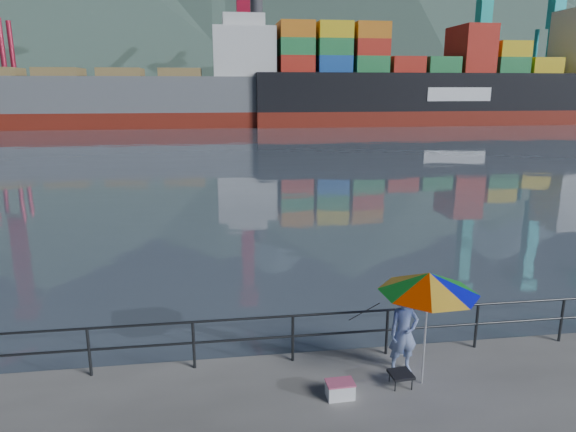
# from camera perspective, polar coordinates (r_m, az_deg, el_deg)

# --- Properties ---
(harbor_water) EXTENTS (500.00, 280.00, 0.00)m
(harbor_water) POSITION_cam_1_polar(r_m,az_deg,el_deg) (137.87, -8.06, 11.68)
(harbor_water) COLOR #4E5C6C
(harbor_water) RESTS_ON ground
(far_dock) EXTENTS (200.00, 40.00, 0.40)m
(far_dock) POSITION_cam_1_polar(r_m,az_deg,el_deg) (101.44, -2.20, 10.98)
(far_dock) COLOR #514F4C
(far_dock) RESTS_ON ground
(guardrail) EXTENTS (22.00, 0.06, 1.03)m
(guardrail) POSITION_cam_1_polar(r_m,az_deg,el_deg) (10.69, -4.92, -13.65)
(guardrail) COLOR #2D3033
(guardrail) RESTS_ON ground
(mountains) EXTENTS (600.00, 332.80, 80.00)m
(mountains) POSITION_cam_1_polar(r_m,az_deg,el_deg) (221.10, 2.40, 21.90)
(mountains) COLOR #385147
(mountains) RESTS_ON ground
(port_cranes) EXTENTS (116.00, 28.00, 38.40)m
(port_cranes) POSITION_cam_1_polar(r_m,az_deg,el_deg) (97.56, 11.47, 20.02)
(port_cranes) COLOR #C9233F
(port_cranes) RESTS_ON ground
(container_stacks) EXTENTS (58.00, 5.40, 7.80)m
(container_stacks) POSITION_cam_1_polar(r_m,az_deg,el_deg) (105.70, 9.21, 12.35)
(container_stacks) COLOR gray
(container_stacks) RESTS_ON ground
(fisherman) EXTENTS (0.63, 0.44, 1.64)m
(fisherman) POSITION_cam_1_polar(r_m,az_deg,el_deg) (10.54, 12.71, -12.55)
(fisherman) COLOR #22479B
(fisherman) RESTS_ON ground
(beach_umbrella) EXTENTS (2.33, 2.33, 2.24)m
(beach_umbrella) POSITION_cam_1_polar(r_m,az_deg,el_deg) (9.72, 15.37, -7.15)
(beach_umbrella) COLOR white
(beach_umbrella) RESTS_ON ground
(folding_stool) EXTENTS (0.44, 0.44, 0.27)m
(folding_stool) POSITION_cam_1_polar(r_m,az_deg,el_deg) (10.38, 12.41, -17.26)
(folding_stool) COLOR black
(folding_stool) RESTS_ON ground
(cooler_bag) EXTENTS (0.50, 0.34, 0.28)m
(cooler_bag) POSITION_cam_1_polar(r_m,az_deg,el_deg) (9.89, 5.80, -18.71)
(cooler_bag) COLOR white
(cooler_bag) RESTS_ON ground
(fishing_rod) EXTENTS (0.20, 1.52, 1.08)m
(fishing_rod) POSITION_cam_1_polar(r_m,az_deg,el_deg) (11.48, 8.18, -14.63)
(fishing_rod) COLOR black
(fishing_rod) RESTS_ON ground
(bulk_carrier) EXTENTS (52.04, 9.01, 14.50)m
(bulk_carrier) POSITION_cam_1_polar(r_m,az_deg,el_deg) (80.51, -15.58, 12.62)
(bulk_carrier) COLOR maroon
(bulk_carrier) RESTS_ON ground
(container_ship) EXTENTS (60.76, 10.13, 18.10)m
(container_ship) POSITION_cam_1_polar(r_m,az_deg,el_deg) (88.29, 18.08, 13.64)
(container_ship) COLOR maroon
(container_ship) RESTS_ON ground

